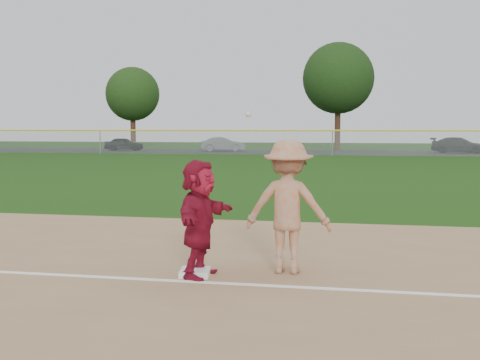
% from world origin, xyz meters
% --- Properties ---
extents(ground, '(160.00, 160.00, 0.00)m').
position_xyz_m(ground, '(0.00, 0.00, 0.00)').
color(ground, '#173E0B').
rests_on(ground, ground).
extents(foul_line, '(60.00, 0.10, 0.01)m').
position_xyz_m(foul_line, '(0.00, -0.80, 0.03)').
color(foul_line, white).
rests_on(foul_line, infield_dirt).
extents(parking_asphalt, '(120.00, 10.00, 0.01)m').
position_xyz_m(parking_asphalt, '(0.00, 46.00, 0.01)').
color(parking_asphalt, black).
rests_on(parking_asphalt, ground).
extents(first_base, '(0.49, 0.49, 0.10)m').
position_xyz_m(first_base, '(-0.31, -0.43, 0.07)').
color(first_base, white).
rests_on(first_base, infield_dirt).
extents(base_runner, '(0.73, 1.68, 1.75)m').
position_xyz_m(base_runner, '(-0.23, -0.47, 0.89)').
color(base_runner, maroon).
rests_on(base_runner, infield_dirt).
extents(car_left, '(3.90, 2.08, 1.26)m').
position_xyz_m(car_left, '(-20.30, 46.18, 0.64)').
color(car_left, black).
rests_on(car_left, parking_asphalt).
extents(car_mid, '(4.29, 2.44, 1.34)m').
position_xyz_m(car_mid, '(-10.44, 46.01, 0.68)').
color(car_mid, slate).
rests_on(car_mid, parking_asphalt).
extents(car_right, '(5.09, 3.05, 1.38)m').
position_xyz_m(car_right, '(10.67, 45.85, 0.70)').
color(car_right, black).
rests_on(car_right, parking_asphalt).
extents(first_base_play, '(1.34, 0.81, 2.46)m').
position_xyz_m(first_base_play, '(1.03, 0.06, 1.04)').
color(first_base_play, '#9C9C9E').
rests_on(first_base_play, infield_dirt).
extents(outfield_fence, '(110.00, 0.12, 110.00)m').
position_xyz_m(outfield_fence, '(0.00, 40.00, 1.96)').
color(outfield_fence, '#999EA0').
rests_on(outfield_fence, ground).
extents(tree_1, '(5.80, 5.80, 8.75)m').
position_xyz_m(tree_1, '(-22.00, 53.00, 5.83)').
color(tree_1, '#3B2315').
rests_on(tree_1, ground).
extents(tree_2, '(7.00, 7.00, 10.58)m').
position_xyz_m(tree_2, '(0.00, 51.50, 7.06)').
color(tree_2, '#352113').
rests_on(tree_2, ground).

